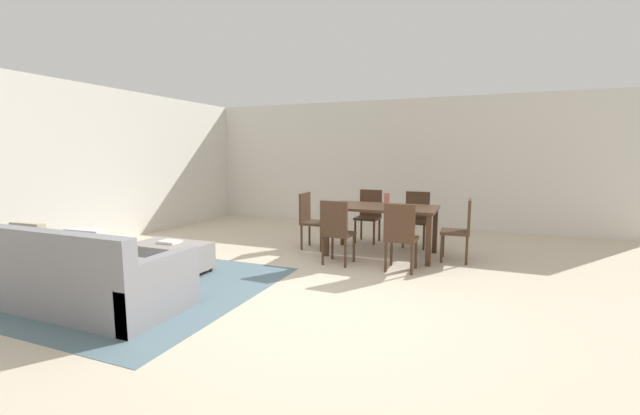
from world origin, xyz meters
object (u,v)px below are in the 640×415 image
at_px(dining_chair_near_left, 336,229).
at_px(dining_chair_far_right, 416,216).
at_px(dining_chair_head_west, 310,217).
at_px(vase_centerpiece, 387,199).
at_px(couch, 78,278).
at_px(book_on_ottoman, 170,242).
at_px(dining_table, 382,212).
at_px(dining_chair_near_right, 400,234).
at_px(dining_chair_far_left, 369,213).
at_px(ottoman_table, 171,256).
at_px(dining_chair_head_east, 462,226).

height_order(dining_chair_near_left, dining_chair_far_right, same).
relative_size(dining_chair_head_west, vase_centerpiece, 4.44).
xyz_separation_m(couch, book_on_ottoman, (0.04, 1.29, 0.12)).
distance_m(dining_chair_near_left, book_on_ottoman, 2.24).
distance_m(dining_table, dining_chair_near_right, 0.96).
bearing_deg(dining_chair_head_west, dining_table, 1.33).
bearing_deg(couch, dining_chair_far_left, 64.63).
bearing_deg(ottoman_table, book_on_ottoman, 157.05).
bearing_deg(dining_table, dining_chair_head_west, -178.67).
distance_m(dining_chair_head_west, vase_centerpiece, 1.31).
xyz_separation_m(dining_chair_near_right, dining_chair_head_east, (0.72, 0.85, 0.00)).
bearing_deg(dining_chair_near_right, dining_chair_head_east, 49.77).
height_order(dining_chair_near_right, dining_chair_head_west, same).
distance_m(dining_chair_far_left, vase_centerpiece, 1.03).
height_order(dining_chair_near_left, dining_chair_near_right, same).
bearing_deg(couch, dining_chair_far_right, 55.53).
distance_m(dining_chair_near_left, dining_chair_head_west, 1.09).
bearing_deg(dining_chair_head_east, vase_centerpiece, 179.94).
bearing_deg(couch, book_on_ottoman, 88.40).
relative_size(dining_chair_far_right, book_on_ottoman, 3.54).
relative_size(ottoman_table, dining_table, 0.59).
bearing_deg(dining_chair_head_east, dining_chair_near_left, -152.41).
bearing_deg(dining_chair_head_west, dining_chair_far_right, 27.15).
relative_size(dining_chair_head_east, dining_chair_head_west, 1.00).
xyz_separation_m(vase_centerpiece, book_on_ottoman, (-2.42, -2.02, -0.45)).
xyz_separation_m(dining_chair_far_right, vase_centerpiece, (-0.34, -0.77, 0.34)).
xyz_separation_m(dining_table, dining_chair_far_right, (0.41, 0.79, -0.15)).
bearing_deg(book_on_ottoman, dining_chair_head_west, 59.46).
relative_size(couch, dining_chair_far_left, 2.42).
bearing_deg(dining_chair_far_right, dining_chair_head_east, -45.50).
height_order(ottoman_table, book_on_ottoman, book_on_ottoman).
bearing_deg(dining_table, dining_chair_head_east, 0.99).
bearing_deg(book_on_ottoman, vase_centerpiece, 39.77).
relative_size(couch, ottoman_table, 2.28).
bearing_deg(dining_chair_head_east, dining_table, -179.01).
distance_m(dining_chair_far_left, dining_chair_head_west, 1.16).
distance_m(dining_chair_near_left, dining_chair_head_east, 1.83).
height_order(couch, dining_chair_near_right, dining_chair_near_right).
bearing_deg(dining_chair_near_right, dining_chair_far_left, 117.59).
xyz_separation_m(dining_chair_near_right, vase_centerpiece, (-0.38, 0.85, 0.34)).
bearing_deg(dining_chair_near_left, dining_table, 61.48).
distance_m(dining_table, dining_chair_head_east, 1.18).
bearing_deg(dining_table, dining_chair_far_left, 116.78).
xyz_separation_m(dining_chair_near_left, dining_chair_near_right, (0.90, -0.01, 0.00)).
relative_size(dining_chair_near_left, vase_centerpiece, 4.44).
height_order(couch, dining_chair_far_left, dining_chair_far_left).
bearing_deg(dining_chair_head_west, dining_chair_near_left, -47.03).
bearing_deg(ottoman_table, dining_chair_near_left, 32.06).
height_order(dining_chair_far_right, vase_centerpiece, vase_centerpiece).
distance_m(ottoman_table, dining_table, 3.10).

